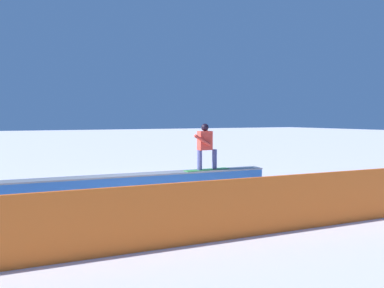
% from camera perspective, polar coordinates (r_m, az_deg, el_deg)
% --- Properties ---
extents(ground_plane, '(120.00, 120.00, 0.00)m').
position_cam_1_polar(ground_plane, '(9.60, -8.08, -8.27)').
color(ground_plane, white).
extents(grind_box, '(7.34, 1.21, 0.56)m').
position_cam_1_polar(grind_box, '(9.55, -8.10, -6.77)').
color(grind_box, '#2D68BA').
rests_on(grind_box, ground_plane).
extents(snowboarder, '(1.43, 0.43, 1.37)m').
position_cam_1_polar(snowboarder, '(9.97, 2.27, -0.19)').
color(snowboarder, green).
rests_on(snowboarder, grind_box).
extents(safety_fence, '(10.12, 1.04, 1.05)m').
position_cam_1_polar(safety_fence, '(5.86, 4.67, -11.07)').
color(safety_fence, orange).
rests_on(safety_fence, ground_plane).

